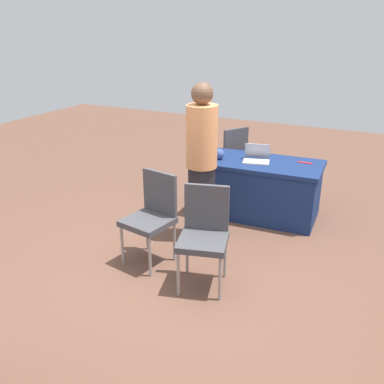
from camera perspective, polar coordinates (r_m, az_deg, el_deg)
ground_plane at (r=4.21m, az=-1.71°, el=-11.89°), size 14.40×14.40×0.00m
table_foreground at (r=5.49m, az=8.94°, el=0.51°), size 1.57×0.86×0.72m
chair_aisle at (r=4.33m, az=-5.37°, el=-2.79°), size 0.51×0.51×0.95m
chair_by_pillar at (r=3.93m, az=1.66°, el=-5.24°), size 0.54×0.54×0.95m
chair_back_row at (r=6.22m, az=5.10°, el=5.06°), size 0.60×0.60×0.96m
person_presenter at (r=4.64m, az=1.31°, el=5.00°), size 0.47×0.47×1.77m
laptop_silver at (r=5.36m, az=8.66°, el=4.50°), size 0.38×0.36×0.21m
yarn_ball at (r=5.39m, az=3.64°, el=5.11°), size 0.13×0.13×0.13m
scissors_red at (r=5.42m, az=14.92°, el=3.82°), size 0.18×0.04×0.01m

